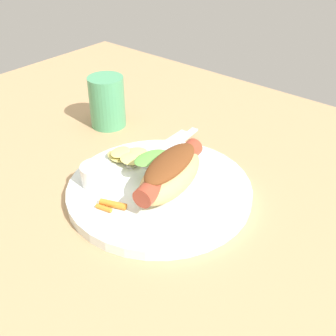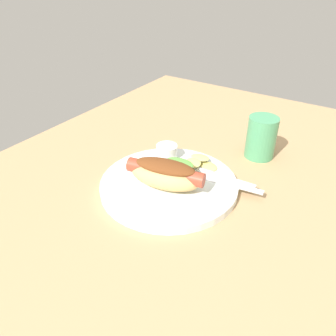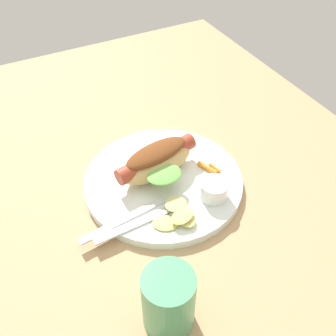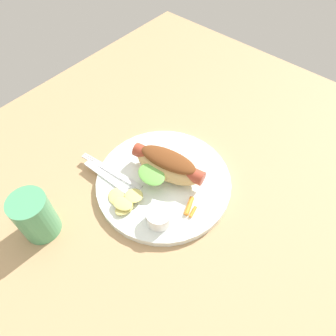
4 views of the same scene
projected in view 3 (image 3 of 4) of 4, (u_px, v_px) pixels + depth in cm
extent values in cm
cube|color=tan|center=(159.00, 205.00, 69.73)|extent=(120.00, 90.00, 1.80)
cylinder|color=white|center=(163.00, 182.00, 71.47)|extent=(27.95, 27.95, 1.60)
ellipsoid|color=tan|center=(157.00, 162.00, 70.25)|extent=(8.90, 15.23, 5.05)
cylinder|color=#A33D28|center=(156.00, 158.00, 69.64)|extent=(5.72, 15.90, 2.88)
ellipsoid|color=brown|center=(156.00, 153.00, 68.74)|extent=(6.94, 12.82, 2.13)
ellipsoid|color=#6BB74C|center=(164.00, 175.00, 66.59)|extent=(4.78, 6.24, 1.11)
cylinder|color=white|center=(214.00, 190.00, 66.76)|extent=(4.75, 4.75, 3.16)
cube|color=silver|center=(133.00, 215.00, 64.60)|extent=(2.71, 12.49, 0.40)
cube|color=silver|center=(87.00, 236.00, 61.67)|extent=(0.69, 3.21, 0.40)
cube|color=silver|center=(89.00, 238.00, 61.40)|extent=(0.69, 3.21, 0.40)
cube|color=silver|center=(90.00, 240.00, 61.13)|extent=(0.69, 3.21, 0.40)
cube|color=silver|center=(139.00, 223.00, 63.54)|extent=(1.89, 15.21, 0.36)
ellipsoid|color=#DACD6E|center=(166.00, 223.00, 63.38)|extent=(4.87, 5.25, 0.50)
ellipsoid|color=#DACD6E|center=(187.00, 218.00, 63.59)|extent=(4.37, 3.31, 0.89)
ellipsoid|color=#DACD6E|center=(176.00, 204.00, 64.98)|extent=(3.80, 3.84, 1.00)
ellipsoid|color=#DACD6E|center=(182.00, 216.00, 63.07)|extent=(3.87, 4.72, 0.72)
cylinder|color=orange|center=(207.00, 168.00, 72.19)|extent=(4.02, 2.31, 0.95)
cylinder|color=orange|center=(215.00, 168.00, 72.42)|extent=(2.54, 1.20, 0.66)
cylinder|color=#4C9E6B|center=(168.00, 301.00, 50.54)|extent=(6.80, 6.80, 9.85)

